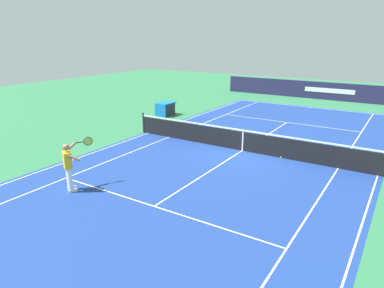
# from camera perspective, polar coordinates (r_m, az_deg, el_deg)

# --- Properties ---
(ground_plane) EXTENTS (60.00, 60.00, 0.00)m
(ground_plane) POSITION_cam_1_polar(r_m,az_deg,el_deg) (15.87, 8.29, -1.09)
(ground_plane) COLOR #2D7247
(court_slab) EXTENTS (24.20, 11.40, 0.00)m
(court_slab) POSITION_cam_1_polar(r_m,az_deg,el_deg) (15.87, 8.29, -1.09)
(court_slab) COLOR navy
(court_slab) RESTS_ON ground_plane
(court_line_markings) EXTENTS (23.85, 11.05, 0.01)m
(court_line_markings) POSITION_cam_1_polar(r_m,az_deg,el_deg) (15.87, 8.29, -1.08)
(court_line_markings) COLOR white
(court_line_markings) RESTS_ON ground_plane
(tennis_net) EXTENTS (0.10, 11.70, 1.08)m
(tennis_net) POSITION_cam_1_polar(r_m,az_deg,el_deg) (15.72, 8.36, 0.61)
(tennis_net) COLOR #2D2D33
(tennis_net) RESTS_ON ground_plane
(stadium_barrier) EXTENTS (0.26, 17.00, 1.41)m
(stadium_barrier) POSITION_cam_1_polar(r_m,az_deg,el_deg) (30.60, 20.97, 8.18)
(stadium_barrier) COLOR #231E47
(stadium_barrier) RESTS_ON ground_plane
(tennis_player_near) EXTENTS (1.19, 0.75, 1.70)m
(tennis_player_near) POSITION_cam_1_polar(r_m,az_deg,el_deg) (12.08, -19.62, -3.22)
(tennis_player_near) COLOR white
(tennis_player_near) RESTS_ON ground_plane
(tennis_ball) EXTENTS (0.07, 0.07, 0.07)m
(tennis_ball) POSITION_cam_1_polar(r_m,az_deg,el_deg) (15.24, 14.43, -2.12)
(tennis_ball) COLOR #CCE01E
(tennis_ball) RESTS_ON ground_plane
(equipment_cart_tarped) EXTENTS (1.25, 0.84, 0.85)m
(equipment_cart_tarped) POSITION_cam_1_polar(r_m,az_deg,el_deg) (22.77, -4.37, 5.80)
(equipment_cart_tarped) COLOR #2D2D33
(equipment_cart_tarped) RESTS_ON ground_plane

